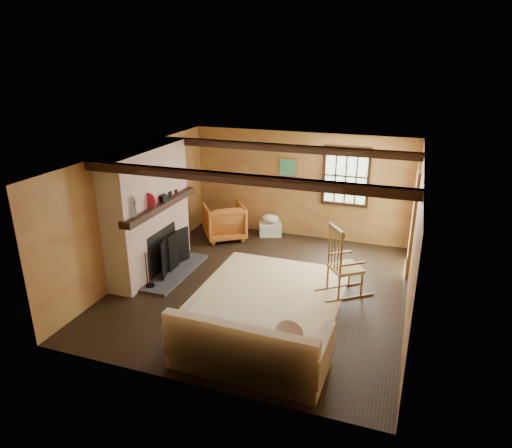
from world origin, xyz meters
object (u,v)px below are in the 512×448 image
at_px(sofa, 249,348).
at_px(laundry_basket, 270,229).
at_px(fireplace, 150,217).
at_px(armchair, 224,221).
at_px(rocking_chair, 343,266).

relative_size(sofa, laundry_basket, 4.26).
bearing_deg(fireplace, sofa, -38.23).
xyz_separation_m(fireplace, sofa, (2.78, -2.19, -0.80)).
height_order(laundry_basket, armchair, armchair).
bearing_deg(laundry_basket, sofa, -75.78).
bearing_deg(laundry_basket, armchair, -150.61).
height_order(fireplace, rocking_chair, fireplace).
xyz_separation_m(laundry_basket, armchair, (-0.93, -0.52, 0.26)).
relative_size(laundry_basket, armchair, 0.56).
height_order(rocking_chair, armchair, rocking_chair).
distance_m(fireplace, rocking_chair, 3.68).
bearing_deg(sofa, rocking_chair, 72.76).
xyz_separation_m(sofa, armchair, (-2.13, 4.20, 0.10)).
height_order(rocking_chair, laundry_basket, rocking_chair).
xyz_separation_m(sofa, laundry_basket, (-1.20, 4.72, -0.15)).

